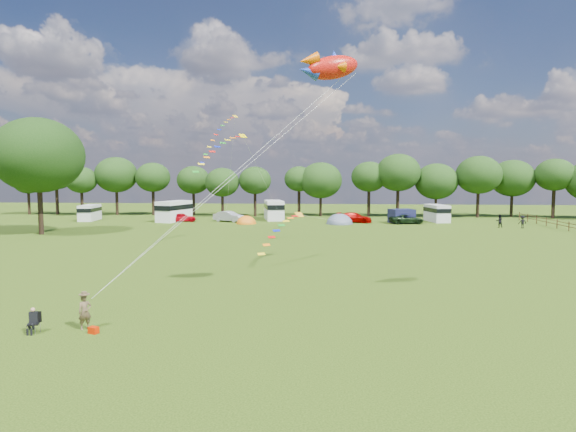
# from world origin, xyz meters

# --- Properties ---
(ground_plane) EXTENTS (180.00, 180.00, 0.00)m
(ground_plane) POSITION_xyz_m (0.00, 0.00, 0.00)
(ground_plane) COLOR black
(ground_plane) RESTS_ON ground
(tree_line) EXTENTS (102.98, 10.98, 10.27)m
(tree_line) POSITION_xyz_m (5.30, 54.99, 6.35)
(tree_line) COLOR black
(tree_line) RESTS_ON ground
(big_tree) EXTENTS (10.00, 10.00, 13.28)m
(big_tree) POSITION_xyz_m (-30.00, 28.00, 9.02)
(big_tree) COLOR black
(big_tree) RESTS_ON ground
(fence) EXTENTS (0.12, 33.12, 1.20)m
(fence) POSITION_xyz_m (32.00, 34.50, 0.70)
(fence) COLOR #472D19
(fence) RESTS_ON ground
(car_a) EXTENTS (4.27, 2.88, 1.32)m
(car_a) POSITION_xyz_m (-18.31, 43.98, 0.66)
(car_a) COLOR #BD010D
(car_a) RESTS_ON ground
(car_b) EXTENTS (4.69, 3.21, 1.55)m
(car_b) POSITION_xyz_m (-11.55, 44.71, 0.78)
(car_b) COLOR #92949A
(car_b) RESTS_ON ground
(car_c) EXTENTS (5.12, 3.14, 1.43)m
(car_c) POSITION_xyz_m (6.70, 44.98, 0.72)
(car_c) COLOR #A10300
(car_c) RESTS_ON ground
(car_d) EXTENTS (5.13, 3.00, 1.31)m
(car_d) POSITION_xyz_m (13.89, 43.78, 0.66)
(car_d) COLOR black
(car_d) RESTS_ON ground
(campervan_a) EXTENTS (2.63, 5.01, 2.35)m
(campervan_a) POSITION_xyz_m (-32.89, 45.12, 1.26)
(campervan_a) COLOR silver
(campervan_a) RESTS_ON ground
(campervan_b) EXTENTS (4.16, 6.58, 2.99)m
(campervan_b) POSITION_xyz_m (-19.78, 44.85, 1.61)
(campervan_b) COLOR white
(campervan_b) RESTS_ON ground
(campervan_c) EXTENTS (3.79, 6.41, 2.94)m
(campervan_c) POSITION_xyz_m (-5.34, 48.46, 1.58)
(campervan_c) COLOR silver
(campervan_c) RESTS_ON ground
(campervan_d) EXTENTS (3.00, 5.37, 2.49)m
(campervan_d) POSITION_xyz_m (18.81, 47.23, 1.34)
(campervan_d) COLOR silver
(campervan_d) RESTS_ON ground
(tent_orange) EXTENTS (2.86, 3.14, 2.24)m
(tent_orange) POSITION_xyz_m (-8.55, 41.99, 0.02)
(tent_orange) COLOR orange
(tent_orange) RESTS_ON ground
(tent_greyblue) EXTENTS (3.80, 4.17, 2.83)m
(tent_greyblue) POSITION_xyz_m (4.49, 42.86, 0.02)
(tent_greyblue) COLOR slate
(tent_greyblue) RESTS_ON ground
(awning_navy) EXTENTS (3.81, 3.44, 1.98)m
(awning_navy) POSITION_xyz_m (13.35, 44.88, 0.99)
(awning_navy) COLOR #151738
(awning_navy) RESTS_ON ground
(kite_flyer) EXTENTS (0.66, 0.65, 1.54)m
(kite_flyer) POSITION_xyz_m (-7.96, -4.55, 0.77)
(kite_flyer) COLOR brown
(kite_flyer) RESTS_ON ground
(camp_chair) EXTENTS (0.59, 0.61, 1.12)m
(camp_chair) POSITION_xyz_m (-9.90, -5.21, 0.67)
(camp_chair) COLOR #99999E
(camp_chair) RESTS_ON ground
(kite_bag) EXTENTS (0.47, 0.39, 0.28)m
(kite_bag) POSITION_xyz_m (-7.33, -5.08, 0.14)
(kite_bag) COLOR red
(kite_bag) RESTS_ON ground
(fish_kite) EXTENTS (3.45, 2.14, 1.81)m
(fish_kite) POSITION_xyz_m (2.64, 0.75, 12.27)
(fish_kite) COLOR red
(fish_kite) RESTS_ON ground
(streamer_kite_a) EXTENTS (3.29, 5.55, 5.74)m
(streamer_kite_a) POSITION_xyz_m (-9.16, 29.43, 11.79)
(streamer_kite_a) COLOR gold
(streamer_kite_a) RESTS_ON ground
(streamer_kite_b) EXTENTS (4.39, 4.77, 3.84)m
(streamer_kite_b) POSITION_xyz_m (-7.12, 20.96, 9.54)
(streamer_kite_b) COLOR #FBDE00
(streamer_kite_b) RESTS_ON ground
(streamer_kite_c) EXTENTS (3.23, 4.97, 2.82)m
(streamer_kite_c) POSITION_xyz_m (-0.61, 12.46, 2.84)
(streamer_kite_c) COLOR orange
(streamer_kite_c) RESTS_ON ground
(walker_a) EXTENTS (0.84, 0.53, 1.71)m
(walker_a) POSITION_xyz_m (25.08, 39.65, 0.85)
(walker_a) COLOR black
(walker_a) RESTS_ON ground
(walker_b) EXTENTS (1.13, 0.68, 1.63)m
(walker_b) POSITION_xyz_m (27.74, 39.07, 0.82)
(walker_b) COLOR black
(walker_b) RESTS_ON ground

